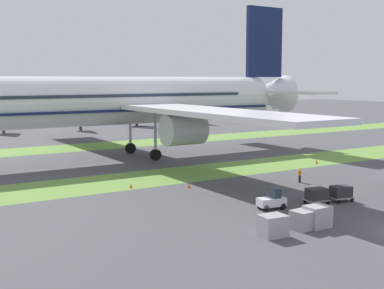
# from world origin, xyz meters

# --- Properties ---
(grass_strip_near) EXTENTS (320.00, 10.10, 0.01)m
(grass_strip_near) POSITION_xyz_m (0.00, 30.95, 0.00)
(grass_strip_near) COLOR olive
(grass_strip_near) RESTS_ON ground
(grass_strip_far) EXTENTS (320.00, 10.10, 0.01)m
(grass_strip_far) POSITION_xyz_m (0.00, 63.16, 0.00)
(grass_strip_far) COLOR olive
(grass_strip_far) RESTS_ON ground
(airliner) EXTENTS (63.97, 78.70, 24.68)m
(airliner) POSITION_xyz_m (-1.88, 47.06, 8.85)
(airliner) COLOR white
(airliner) RESTS_ON ground
(baggage_tug) EXTENTS (2.78, 1.70, 1.97)m
(baggage_tug) POSITION_xyz_m (-3.84, 11.27, 0.81)
(baggage_tug) COLOR silver
(baggage_tug) RESTS_ON ground
(cargo_dolly_lead) EXTENTS (2.41, 1.84, 1.55)m
(cargo_dolly_lead) POSITION_xyz_m (1.12, 10.46, 0.92)
(cargo_dolly_lead) COLOR #A3A3A8
(cargo_dolly_lead) RESTS_ON ground
(cargo_dolly_second) EXTENTS (2.41, 1.84, 1.55)m
(cargo_dolly_second) POSITION_xyz_m (3.99, 9.99, 0.92)
(cargo_dolly_second) COLOR #A3A3A8
(cargo_dolly_second) RESTS_ON ground
(ground_crew_marshaller) EXTENTS (0.54, 0.36, 1.74)m
(ground_crew_marshaller) POSITION_xyz_m (7.21, 19.12, 0.95)
(ground_crew_marshaller) COLOR black
(ground_crew_marshaller) RESTS_ON ground
(uld_container_0) EXTENTS (2.13, 1.76, 1.54)m
(uld_container_0) POSITION_xyz_m (-5.90, 4.96, 0.77)
(uld_container_0) COLOR #A3A3A8
(uld_container_0) RESTS_ON ground
(uld_container_1) EXTENTS (2.12, 1.76, 1.68)m
(uld_container_1) POSITION_xyz_m (-9.40, 4.77, 0.84)
(uld_container_1) COLOR #A3A3A8
(uld_container_1) RESTS_ON ground
(uld_container_2) EXTENTS (2.02, 1.62, 1.79)m
(uld_container_2) POSITION_xyz_m (-4.68, 4.73, 0.90)
(uld_container_2) COLOR #A3A3A8
(uld_container_2) RESTS_ON ground
(taxiway_marker_0) EXTENTS (0.44, 0.44, 0.45)m
(taxiway_marker_0) POSITION_xyz_m (-10.98, 26.82, 0.23)
(taxiway_marker_0) COLOR orange
(taxiway_marker_0) RESTS_ON ground
(taxiway_marker_1) EXTENTS (0.44, 0.44, 0.67)m
(taxiway_marker_1) POSITION_xyz_m (18.86, 27.80, 0.33)
(taxiway_marker_1) COLOR orange
(taxiway_marker_1) RESTS_ON ground
(taxiway_marker_2) EXTENTS (0.44, 0.44, 0.49)m
(taxiway_marker_2) POSITION_xyz_m (-5.44, 23.50, 0.24)
(taxiway_marker_2) COLOR orange
(taxiway_marker_2) RESTS_ON ground
(distant_tree_line) EXTENTS (152.29, 11.81, 12.20)m
(distant_tree_line) POSITION_xyz_m (8.41, 94.26, 7.15)
(distant_tree_line) COLOR #4C3823
(distant_tree_line) RESTS_ON ground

